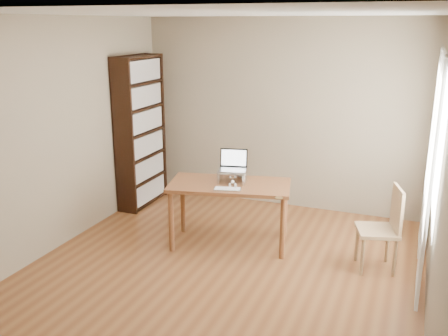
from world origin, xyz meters
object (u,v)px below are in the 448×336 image
cat (234,176)px  chair (385,227)px  bookshelf (141,132)px  desk (230,192)px  laptop (234,165)px  keyboard (227,189)px

cat → chair: size_ratio=0.51×
cat → bookshelf: bearing=134.1°
desk → laptop: size_ratio=4.13×
bookshelf → laptop: (1.66, -0.71, -0.11)m
keyboard → laptop: bearing=85.3°
bookshelf → chair: 3.53m
bookshelf → desk: 1.91m
bookshelf → laptop: size_ratio=5.82×
desk → keyboard: 0.25m
keyboard → cat: size_ratio=0.69×
keyboard → chair: bearing=-6.6°
bookshelf → desk: size_ratio=1.41×
cat → chair: bearing=-25.8°
desk → keyboard: (0.06, -0.22, 0.11)m
chair → desk: bearing=163.0°
bookshelf → cat: bearing=-23.8°
bookshelf → desk: bookshelf is taller
laptop → chair: 1.78m
chair → laptop: bearing=158.4°
laptop → cat: 0.14m
cat → keyboard: bearing=-103.7°
desk → cat: size_ratio=3.21×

